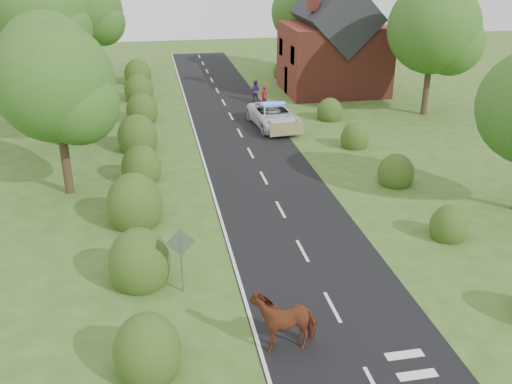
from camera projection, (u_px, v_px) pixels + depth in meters
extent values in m
plane|color=#3A591F|center=(332.00, 308.00, 19.72)|extent=(120.00, 120.00, 0.00)
cube|color=black|center=(254.00, 159.00, 33.21)|extent=(6.00, 70.00, 0.02)
cube|color=white|center=(332.00, 307.00, 19.71)|extent=(0.12, 1.80, 0.01)
cube|color=white|center=(302.00, 251.00, 23.31)|extent=(0.12, 1.80, 0.01)
cube|color=white|center=(281.00, 209.00, 26.91)|extent=(0.12, 1.80, 0.01)
cube|color=white|center=(264.00, 178.00, 30.51)|extent=(0.12, 1.80, 0.01)
cube|color=white|center=(251.00, 153.00, 34.10)|extent=(0.12, 1.80, 0.01)
cube|color=white|center=(240.00, 133.00, 37.70)|extent=(0.12, 1.80, 0.01)
cube|color=white|center=(231.00, 116.00, 41.30)|extent=(0.12, 1.80, 0.01)
cube|color=white|center=(224.00, 102.00, 44.90)|extent=(0.12, 1.80, 0.01)
cube|color=white|center=(217.00, 90.00, 48.50)|extent=(0.12, 1.80, 0.01)
cube|color=white|center=(212.00, 80.00, 52.09)|extent=(0.12, 1.80, 0.01)
cube|color=white|center=(207.00, 71.00, 55.69)|extent=(0.12, 1.80, 0.01)
cube|color=white|center=(203.00, 63.00, 59.29)|extent=(0.12, 1.80, 0.01)
cube|color=white|center=(199.00, 56.00, 62.89)|extent=(0.12, 1.80, 0.01)
cube|color=white|center=(204.00, 162.00, 32.71)|extent=(0.12, 70.00, 0.01)
cube|color=white|center=(417.00, 375.00, 16.62)|extent=(1.20, 0.35, 0.01)
cube|color=white|center=(404.00, 355.00, 17.43)|extent=(1.20, 0.35, 0.01)
ellipsoid|color=#324C1F|center=(147.00, 352.00, 16.58)|extent=(2.00, 2.10, 2.40)
ellipsoid|color=#324C1F|center=(140.00, 263.00, 21.01)|extent=(2.30, 2.41, 2.70)
ellipsoid|color=#324C1F|center=(135.00, 205.00, 25.44)|extent=(2.50, 2.62, 3.00)
ellipsoid|color=#324C1F|center=(141.00, 168.00, 30.05)|extent=(2.10, 2.20, 2.50)
ellipsoid|color=#324C1F|center=(137.00, 137.00, 34.48)|extent=(2.40, 2.52, 2.80)
ellipsoid|color=#324C1F|center=(142.00, 111.00, 39.95)|extent=(2.20, 2.31, 2.60)
ellipsoid|color=#324C1F|center=(139.00, 91.00, 45.30)|extent=(2.30, 2.41, 2.70)
ellipsoid|color=#324C1F|center=(138.00, 75.00, 50.67)|extent=(2.40, 2.52, 2.80)
ellipsoid|color=#324C1F|center=(449.00, 227.00, 24.20)|extent=(1.60, 1.68, 1.90)
ellipsoid|color=#324C1F|center=(396.00, 173.00, 29.61)|extent=(1.90, 2.00, 2.10)
ellipsoid|color=#324C1F|center=(354.00, 138.00, 35.00)|extent=(1.70, 1.78, 2.00)
ellipsoid|color=#324C1F|center=(330.00, 112.00, 40.45)|extent=(1.80, 1.89, 2.00)
ellipsoid|color=#324C1F|center=(282.00, 72.00, 53.01)|extent=(1.70, 1.78, 2.00)
cylinder|color=#332316|center=(65.00, 155.00, 28.02)|extent=(0.44, 0.44, 3.96)
sphere|color=#2F491C|center=(55.00, 83.00, 26.57)|extent=(5.60, 5.60, 5.60)
sphere|color=#3F8225|center=(78.00, 104.00, 26.59)|extent=(3.92, 3.92, 3.92)
cylinder|color=#332316|center=(55.00, 115.00, 35.00)|extent=(0.44, 0.44, 3.74)
sphere|color=#2F491C|center=(47.00, 59.00, 33.63)|extent=(5.60, 5.60, 5.60)
sphere|color=#3F8225|center=(65.00, 75.00, 33.64)|extent=(3.92, 3.92, 3.92)
cylinder|color=#332316|center=(51.00, 73.00, 43.52)|extent=(0.44, 0.44, 4.84)
sphere|color=#2F491C|center=(42.00, 13.00, 41.75)|extent=(6.80, 6.80, 6.80)
sphere|color=#3F8225|center=(60.00, 29.00, 41.78)|extent=(4.76, 4.76, 4.76)
cylinder|color=#332316|center=(94.00, 53.00, 53.07)|extent=(0.44, 0.44, 4.18)
sphere|color=#2F491C|center=(89.00, 11.00, 51.54)|extent=(6.00, 6.00, 6.00)
sphere|color=#3F8225|center=(102.00, 22.00, 51.56)|extent=(4.20, 4.20, 4.20)
cylinder|color=#332316|center=(427.00, 84.00, 41.01)|extent=(0.44, 0.44, 4.40)
sphere|color=#2F491C|center=(434.00, 27.00, 39.40)|extent=(6.40, 6.40, 6.40)
sphere|color=#3F8225|center=(451.00, 43.00, 39.42)|extent=(4.48, 4.48, 4.48)
cylinder|color=#332316|center=(302.00, 51.00, 54.64)|extent=(0.44, 0.44, 3.96)
sphere|color=#2F491C|center=(303.00, 12.00, 53.19)|extent=(6.00, 6.00, 6.00)
sphere|color=#3F8225|center=(316.00, 23.00, 53.19)|extent=(4.20, 4.20, 4.20)
cylinder|color=gray|center=(182.00, 265.00, 20.23)|extent=(0.08, 0.08, 2.20)
cube|color=gray|center=(181.00, 242.00, 19.86)|extent=(1.06, 0.04, 1.06)
cube|color=brown|center=(333.00, 58.00, 47.22)|extent=(8.00, 7.00, 5.50)
cube|color=black|center=(335.00, 15.00, 45.83)|extent=(5.94, 7.40, 5.94)
cube|color=brown|center=(313.00, 0.00, 43.04)|extent=(0.80, 0.80, 1.60)
imported|color=#5C3217|center=(284.00, 321.00, 17.68)|extent=(2.39, 1.43, 1.61)
imported|color=silver|center=(274.00, 116.00, 38.67)|extent=(3.12, 5.84, 1.56)
cube|color=yellow|center=(287.00, 129.00, 36.21)|extent=(2.33, 0.28, 0.86)
cube|color=blue|center=(274.00, 104.00, 38.33)|extent=(1.57, 0.43, 0.14)
imported|color=maroon|center=(264.00, 96.00, 43.77)|extent=(0.67, 0.61, 1.53)
imported|color=#3F2361|center=(255.00, 91.00, 44.94)|extent=(1.02, 0.93, 1.69)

